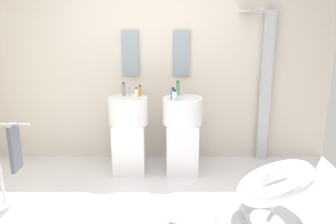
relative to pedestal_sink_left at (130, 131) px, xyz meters
name	(u,v)px	position (x,y,z in m)	size (l,w,h in m)	color
ground_plane	(153,218)	(0.34, -1.11, -0.56)	(4.80, 3.60, 0.04)	silver
rear_partition	(157,66)	(0.34, 0.54, 0.76)	(4.80, 0.10, 2.60)	beige
pedestal_sink_left	(130,131)	(0.00, 0.00, 0.00)	(0.50, 0.50, 1.08)	white
pedestal_sink_right	(183,131)	(0.68, 0.00, 0.00)	(0.50, 0.50, 1.08)	white
vanity_mirror_left	(131,54)	(0.00, 0.47, 0.94)	(0.22, 0.03, 0.60)	#8C9EA8
vanity_mirror_right	(182,54)	(0.68, 0.47, 0.94)	(0.22, 0.03, 0.60)	#8C9EA8
shower_column	(265,84)	(1.81, 0.42, 0.54)	(0.49, 0.24, 2.05)	#B7BABF
lounge_chair	(275,187)	(1.54, -1.16, -0.19)	(1.02, 1.01, 0.65)	#B7BABF
towel_rack	(13,149)	(-1.12, -0.85, 0.09)	(0.37, 0.22, 0.95)	#B7BABF
area_rug	(202,222)	(0.83, -1.22, -0.54)	(1.13, 0.78, 0.01)	#B2B2B7
coffee_mug	(217,220)	(0.97, -1.27, -0.49)	(0.08, 0.08, 0.09)	white
soap_bottle_amber	(141,91)	(0.14, 0.11, 0.50)	(0.04, 0.04, 0.14)	#C68C38
soap_bottle_green	(179,88)	(0.63, 0.17, 0.53)	(0.05, 0.05, 0.19)	#59996B
soap_bottle_white	(137,94)	(0.12, -0.10, 0.51)	(0.04, 0.04, 0.15)	white
soap_bottle_clear	(175,96)	(0.58, -0.13, 0.50)	(0.06, 0.06, 0.13)	silver
soap_bottle_grey	(124,90)	(-0.07, 0.12, 0.52)	(0.05, 0.05, 0.17)	#99999E
soap_bottle_blue	(174,94)	(0.56, -0.07, 0.51)	(0.06, 0.06, 0.15)	#4C72B7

